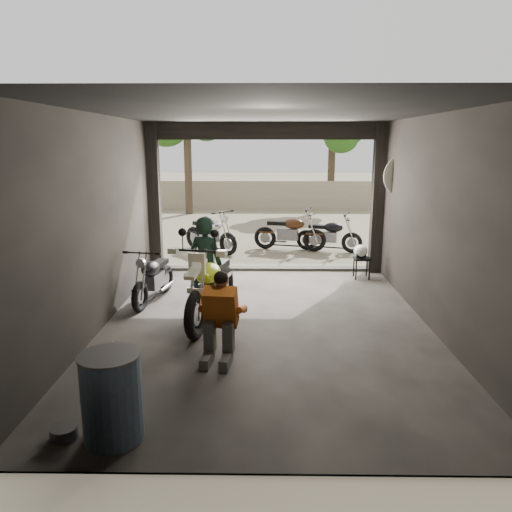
{
  "coord_description": "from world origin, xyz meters",
  "views": [
    {
      "loc": [
        -0.05,
        -7.24,
        2.79
      ],
      "look_at": [
        -0.16,
        0.6,
        0.99
      ],
      "focal_mm": 35.0,
      "sensor_mm": 36.0,
      "label": 1
    }
  ],
  "objects_px": {
    "rider": "(206,266)",
    "oil_drum": "(112,399)",
    "sign_post": "(404,196)",
    "outside_bike_a": "(210,231)",
    "outside_bike_c": "(329,232)",
    "main_bike": "(211,282)",
    "outside_bike_b": "(290,229)",
    "stool": "(362,261)",
    "left_bike": "(153,274)",
    "mechanic": "(219,320)",
    "helmet": "(361,251)"
  },
  "relations": [
    {
      "from": "rider",
      "to": "oil_drum",
      "type": "height_order",
      "value": "rider"
    },
    {
      "from": "sign_post",
      "to": "outside_bike_a",
      "type": "bearing_deg",
      "value": 165.76
    },
    {
      "from": "outside_bike_c",
      "to": "oil_drum",
      "type": "relative_size",
      "value": 1.72
    },
    {
      "from": "rider",
      "to": "outside_bike_a",
      "type": "bearing_deg",
      "value": -59.27
    },
    {
      "from": "main_bike",
      "to": "sign_post",
      "type": "bearing_deg",
      "value": 46.65
    },
    {
      "from": "outside_bike_b",
      "to": "stool",
      "type": "relative_size",
      "value": 3.66
    },
    {
      "from": "oil_drum",
      "to": "sign_post",
      "type": "relative_size",
      "value": 0.34
    },
    {
      "from": "main_bike",
      "to": "left_bike",
      "type": "xyz_separation_m",
      "value": [
        -1.14,
        1.02,
        -0.16
      ]
    },
    {
      "from": "mechanic",
      "to": "outside_bike_b",
      "type": "bearing_deg",
      "value": 86.36
    },
    {
      "from": "helmet",
      "to": "stool",
      "type": "bearing_deg",
      "value": 10.82
    },
    {
      "from": "outside_bike_c",
      "to": "oil_drum",
      "type": "bearing_deg",
      "value": 177.88
    },
    {
      "from": "rider",
      "to": "sign_post",
      "type": "height_order",
      "value": "sign_post"
    },
    {
      "from": "rider",
      "to": "sign_post",
      "type": "relative_size",
      "value": 0.64
    },
    {
      "from": "mechanic",
      "to": "helmet",
      "type": "bearing_deg",
      "value": 64.26
    },
    {
      "from": "outside_bike_a",
      "to": "stool",
      "type": "height_order",
      "value": "outside_bike_a"
    },
    {
      "from": "left_bike",
      "to": "outside_bike_a",
      "type": "xyz_separation_m",
      "value": [
        0.58,
        4.18,
        0.05
      ]
    },
    {
      "from": "rider",
      "to": "mechanic",
      "type": "distance_m",
      "value": 1.83
    },
    {
      "from": "left_bike",
      "to": "mechanic",
      "type": "relative_size",
      "value": 1.32
    },
    {
      "from": "main_bike",
      "to": "outside_bike_b",
      "type": "bearing_deg",
      "value": 86.27
    },
    {
      "from": "oil_drum",
      "to": "outside_bike_c",
      "type": "bearing_deg",
      "value": 69.85
    },
    {
      "from": "left_bike",
      "to": "outside_bike_c",
      "type": "xyz_separation_m",
      "value": [
        3.66,
        4.25,
        0.01
      ]
    },
    {
      "from": "rider",
      "to": "sign_post",
      "type": "distance_m",
      "value": 4.42
    },
    {
      "from": "main_bike",
      "to": "oil_drum",
      "type": "relative_size",
      "value": 2.26
    },
    {
      "from": "main_bike",
      "to": "sign_post",
      "type": "relative_size",
      "value": 0.77
    },
    {
      "from": "mechanic",
      "to": "oil_drum",
      "type": "distance_m",
      "value": 1.99
    },
    {
      "from": "left_bike",
      "to": "oil_drum",
      "type": "distance_m",
      "value": 4.31
    },
    {
      "from": "outside_bike_c",
      "to": "stool",
      "type": "bearing_deg",
      "value": -154.71
    },
    {
      "from": "outside_bike_a",
      "to": "oil_drum",
      "type": "xyz_separation_m",
      "value": [
        -0.05,
        -8.45,
        -0.12
      ]
    },
    {
      "from": "left_bike",
      "to": "outside_bike_c",
      "type": "bearing_deg",
      "value": 59.97
    },
    {
      "from": "sign_post",
      "to": "main_bike",
      "type": "bearing_deg",
      "value": -126.71
    },
    {
      "from": "outside_bike_a",
      "to": "rider",
      "type": "xyz_separation_m",
      "value": [
        0.45,
        -4.88,
        0.27
      ]
    },
    {
      "from": "main_bike",
      "to": "oil_drum",
      "type": "xyz_separation_m",
      "value": [
        -0.61,
        -3.25,
        -0.22
      ]
    },
    {
      "from": "main_bike",
      "to": "outside_bike_c",
      "type": "xyz_separation_m",
      "value": [
        2.52,
        5.27,
        -0.15
      ]
    },
    {
      "from": "sign_post",
      "to": "rider",
      "type": "bearing_deg",
      "value": -131.01
    },
    {
      "from": "outside_bike_a",
      "to": "oil_drum",
      "type": "distance_m",
      "value": 8.45
    },
    {
      "from": "mechanic",
      "to": "oil_drum",
      "type": "height_order",
      "value": "mechanic"
    },
    {
      "from": "oil_drum",
      "to": "helmet",
      "type": "bearing_deg",
      "value": 59.6
    },
    {
      "from": "rider",
      "to": "sign_post",
      "type": "bearing_deg",
      "value": -124.01
    },
    {
      "from": "left_bike",
      "to": "outside_bike_c",
      "type": "distance_m",
      "value": 5.61
    },
    {
      "from": "mechanic",
      "to": "stool",
      "type": "height_order",
      "value": "mechanic"
    },
    {
      "from": "mechanic",
      "to": "helmet",
      "type": "xyz_separation_m",
      "value": [
        2.58,
        4.05,
        0.03
      ]
    },
    {
      "from": "outside_bike_c",
      "to": "rider",
      "type": "xyz_separation_m",
      "value": [
        -2.63,
        -4.95,
        0.32
      ]
    },
    {
      "from": "helmet",
      "to": "sign_post",
      "type": "relative_size",
      "value": 0.12
    },
    {
      "from": "sign_post",
      "to": "left_bike",
      "type": "bearing_deg",
      "value": -144.06
    },
    {
      "from": "outside_bike_b",
      "to": "sign_post",
      "type": "height_order",
      "value": "sign_post"
    },
    {
      "from": "main_bike",
      "to": "left_bike",
      "type": "height_order",
      "value": "main_bike"
    },
    {
      "from": "outside_bike_a",
      "to": "sign_post",
      "type": "height_order",
      "value": "sign_post"
    },
    {
      "from": "helmet",
      "to": "mechanic",
      "type": "bearing_deg",
      "value": -99.96
    },
    {
      "from": "outside_bike_b",
      "to": "sign_post",
      "type": "bearing_deg",
      "value": -129.77
    },
    {
      "from": "main_bike",
      "to": "mechanic",
      "type": "relative_size",
      "value": 1.75
    }
  ]
}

